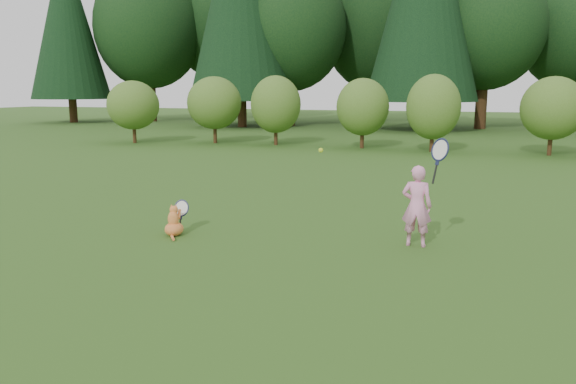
% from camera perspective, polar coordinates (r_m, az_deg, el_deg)
% --- Properties ---
extents(ground, '(100.00, 100.00, 0.00)m').
position_cam_1_polar(ground, '(7.33, -3.52, -6.37)').
color(ground, '#234B15').
rests_on(ground, ground).
extents(shrub_row, '(28.00, 3.00, 2.80)m').
position_cam_1_polar(shrub_row, '(19.68, 11.08, 8.14)').
color(shrub_row, '#486A21').
rests_on(shrub_row, ground).
extents(child, '(0.65, 0.43, 1.66)m').
position_cam_1_polar(child, '(7.78, 13.02, -1.21)').
color(child, '#FF98CC').
rests_on(child, ground).
extents(cat, '(0.38, 0.68, 0.61)m').
position_cam_1_polar(cat, '(8.39, -11.50, -2.74)').
color(cat, '#DA5A29').
rests_on(cat, ground).
extents(tennis_ball, '(0.07, 0.07, 0.07)m').
position_cam_1_polar(tennis_ball, '(8.58, 3.36, 4.26)').
color(tennis_ball, yellow).
rests_on(tennis_ball, ground).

